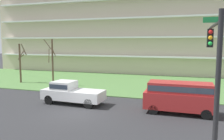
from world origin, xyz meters
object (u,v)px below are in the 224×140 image
(tree_far_left, at_px, (20,62))
(van_red_near_left, at_px, (180,95))
(traffic_signal_mast, at_px, (214,67))
(pickup_white_center_left, at_px, (71,92))
(tree_left, at_px, (52,61))

(tree_far_left, bearing_deg, van_red_near_left, -19.80)
(van_red_near_left, distance_m, traffic_signal_mast, 8.41)
(tree_far_left, relative_size, van_red_near_left, 1.00)
(van_red_near_left, height_order, pickup_white_center_left, van_red_near_left)
(tree_far_left, distance_m, tree_left, 5.08)
(tree_far_left, height_order, van_red_near_left, tree_far_left)
(tree_left, bearing_deg, tree_far_left, 175.20)
(tree_left, relative_size, van_red_near_left, 1.10)
(tree_far_left, bearing_deg, pickup_white_center_left, -33.08)
(van_red_near_left, bearing_deg, pickup_white_center_left, 0.14)
(tree_far_left, xyz_separation_m, traffic_signal_mast, (21.80, -15.07, 1.52))
(tree_left, xyz_separation_m, van_red_near_left, (15.27, -6.90, -1.68))
(tree_far_left, height_order, pickup_white_center_left, tree_far_left)
(tree_far_left, bearing_deg, tree_left, -4.80)
(tree_far_left, relative_size, tree_left, 0.91)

